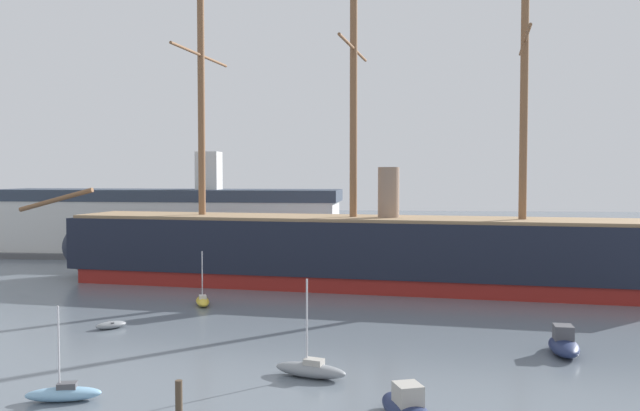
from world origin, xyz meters
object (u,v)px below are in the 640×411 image
Objects in this scene: dinghy_mid_left at (111,325)px; mooring_piling_right_pair at (179,399)px; sailboat_near_centre at (311,369)px; dockside_warehouse_left at (169,223)px; motorboat_mid_right at (564,344)px; tall_ship at (353,250)px; motorboat_foreground_right at (406,407)px; sailboat_alongside_bow at (203,301)px; motorboat_far_left at (124,266)px; sailboat_foreground_left at (64,393)px; sailboat_distant_centre at (370,262)px.

dinghy_mid_left is 1.31× the size of mooring_piling_right_pair.
sailboat_near_centre is 62.46m from dockside_warehouse_left.
dinghy_mid_left is 33.20m from motorboat_mid_right.
tall_ship is 15.66× the size of motorboat_foreground_right.
sailboat_near_centre is at bearing 131.54° from motorboat_foreground_right.
sailboat_alongside_bow is 25.79m from motorboat_far_left.
motorboat_foreground_right is 8.30m from sailboat_near_centre.
sailboat_near_centre is 1.38× the size of motorboat_far_left.
mooring_piling_right_pair is 66.87m from dockside_warehouse_left.
tall_ship is 32.15m from sailboat_near_centre.
mooring_piling_right_pair is at bearing -146.51° from motorboat_mid_right.
dockside_warehouse_left is (-28.30, 55.51, 4.39)m from sailboat_near_centre.
motorboat_foreground_right is 1.04× the size of motorboat_mid_right.
mooring_piling_right_pair is at bearing -127.42° from sailboat_near_centre.
sailboat_distant_centre reaches higher than sailboat_foreground_left.
dockside_warehouse_left reaches higher than sailboat_foreground_left.
mooring_piling_right_pair is at bearing -57.08° from dinghy_mid_left.
tall_ship is 17.79m from sailboat_alongside_bow.
sailboat_near_centre is 23.89m from sailboat_alongside_bow.
sailboat_distant_centre reaches higher than mooring_piling_right_pair.
dockside_warehouse_left is at bearing 166.51° from sailboat_distant_centre.
sailboat_near_centre is 1.26× the size of motorboat_mid_right.
motorboat_foreground_right is at bearing -53.68° from motorboat_far_left.
sailboat_alongside_bow is (-12.92, -11.71, -3.52)m from tall_ship.
tall_ship is at bearing 81.58° from mooring_piling_right_pair.
sailboat_alongside_bow is at bearing 66.04° from dinghy_mid_left.
sailboat_foreground_left is 1.06× the size of motorboat_foreground_right.
motorboat_foreground_right is 1.14× the size of motorboat_far_left.
sailboat_foreground_left reaches higher than dinghy_mid_left.
dockside_warehouse_left is at bearing 118.71° from motorboat_foreground_right.
sailboat_alongside_bow reaches higher than mooring_piling_right_pair.
motorboat_mid_right is (10.51, 13.23, 0.01)m from motorboat_foreground_right.
dinghy_mid_left is at bearing 143.45° from motorboat_foreground_right.
dinghy_mid_left is at bearing -113.96° from sailboat_alongside_bow.
sailboat_distant_centre reaches higher than motorboat_foreground_right.
motorboat_mid_right is 25.84m from mooring_piling_right_pair.
motorboat_far_left is at bearing 143.29° from motorboat_mid_right.
mooring_piling_right_pair is 0.03× the size of dockside_warehouse_left.
sailboat_foreground_left is 1.10× the size of motorboat_mid_right.
sailboat_foreground_left is at bearing -75.39° from dockside_warehouse_left.
sailboat_distant_centre is 30.78m from dockside_warehouse_left.
tall_ship is at bearing 42.17° from sailboat_alongside_bow.
dockside_warehouse_left is at bearing 104.07° from dinghy_mid_left.
mooring_piling_right_pair is (7.12, -27.50, 0.51)m from sailboat_alongside_bow.
sailboat_near_centre is at bearing 52.58° from mooring_piling_right_pair.
motorboat_foreground_right is (5.24, -38.18, -3.28)m from tall_ship.
tall_ship reaches higher than sailboat_near_centre.
dockside_warehouse_left is at bearing 88.23° from motorboat_far_left.
sailboat_near_centre reaches higher than motorboat_mid_right.
dinghy_mid_left is 0.58× the size of motorboat_far_left.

